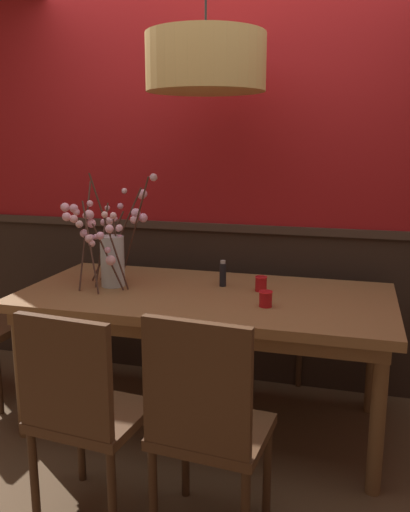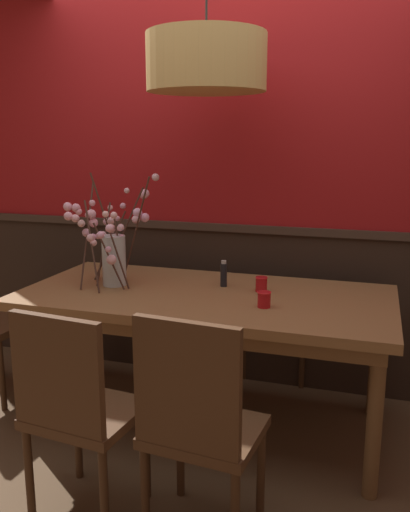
{
  "view_description": "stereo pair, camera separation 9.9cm",
  "coord_description": "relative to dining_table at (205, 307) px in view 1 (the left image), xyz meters",
  "views": [
    {
      "loc": [
        0.77,
        -2.73,
        1.59
      ],
      "look_at": [
        0.0,
        0.0,
        0.98
      ],
      "focal_mm": 37.79,
      "sensor_mm": 36.0,
      "label": 1
    },
    {
      "loc": [
        0.86,
        -2.7,
        1.59
      ],
      "look_at": [
        0.0,
        0.0,
        0.98
      ],
      "focal_mm": 37.79,
      "sensor_mm": 36.0,
      "label": 2
    }
  ],
  "objects": [
    {
      "name": "candle_holder_nearer_center",
      "position": [
        0.29,
        0.12,
        0.13
      ],
      "size": [
        0.07,
        0.07,
        0.08
      ],
      "color": "red",
      "rests_on": "dining_table"
    },
    {
      "name": "vase_with_blossoms",
      "position": [
        -0.56,
        0.01,
        0.3
      ],
      "size": [
        0.53,
        0.44,
        0.65
      ],
      "color": "silver",
      "rests_on": "dining_table"
    },
    {
      "name": "chair_far_side_right",
      "position": [
        0.28,
        0.88,
        -0.18
      ],
      "size": [
        0.47,
        0.44,
        0.91
      ],
      "color": "#4C301C",
      "rests_on": "ground"
    },
    {
      "name": "back_wall",
      "position": [
        0.0,
        0.69,
        0.72
      ],
      "size": [
        4.65,
        0.14,
        2.85
      ],
      "color": "#2D2119",
      "rests_on": "ground"
    },
    {
      "name": "pendant_lamp",
      "position": [
        -0.02,
        0.09,
        1.29
      ],
      "size": [
        0.62,
        0.62,
        1.01
      ],
      "color": "tan"
    },
    {
      "name": "chair_near_side_left",
      "position": [
        -0.26,
        -0.93,
        -0.17
      ],
      "size": [
        0.47,
        0.44,
        0.94
      ],
      "color": "#4C301C",
      "rests_on": "ground"
    },
    {
      "name": "chair_near_side_right",
      "position": [
        0.26,
        -0.9,
        -0.16
      ],
      "size": [
        0.47,
        0.43,
        0.97
      ],
      "color": "#4C301C",
      "rests_on": "ground"
    },
    {
      "name": "candle_holder_nearer_edge",
      "position": [
        0.36,
        -0.16,
        0.12
      ],
      "size": [
        0.07,
        0.07,
        0.08
      ],
      "color": "red",
      "rests_on": "dining_table"
    },
    {
      "name": "ground_plane",
      "position": [
        0.0,
        0.0,
        -0.69
      ],
      "size": [
        24.0,
        24.0,
        0.0
      ],
      "primitive_type": "plane",
      "color": "brown"
    },
    {
      "name": "dining_table",
      "position": [
        0.0,
        0.0,
        0.0
      ],
      "size": [
        2.01,
        0.97,
        0.78
      ],
      "color": "olive",
      "rests_on": "ground"
    },
    {
      "name": "condiment_bottle",
      "position": [
        0.06,
        0.16,
        0.15
      ],
      "size": [
        0.04,
        0.04,
        0.15
      ],
      "color": "black",
      "rests_on": "dining_table"
    }
  ]
}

